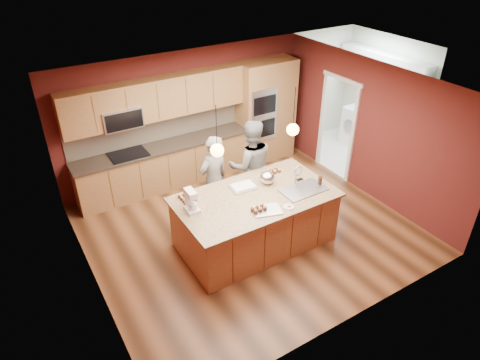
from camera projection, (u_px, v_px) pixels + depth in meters
floor at (248, 229)px, 7.86m from camera, size 5.50×5.50×0.00m
ceiling at (250, 87)px, 6.45m from camera, size 5.50×5.50×0.00m
wall_back at (185, 115)px, 8.98m from camera, size 5.50×0.00×5.50m
wall_front at (356, 249)px, 5.33m from camera, size 5.50×0.00×5.50m
wall_left at (82, 215)px, 5.93m from camera, size 0.00×5.00×5.00m
wall_right at (367, 129)px, 8.38m from camera, size 0.00×5.00×5.00m
cabinet_run at (161, 143)px, 8.68m from camera, size 3.74×0.64×2.30m
oven_column at (266, 111)px, 9.68m from camera, size 1.30×0.62×2.30m
doorway_trim at (337, 129)px, 9.11m from camera, size 0.08×1.11×2.20m
laundry_room at (383, 70)px, 9.65m from camera, size 2.60×2.70×2.70m
pendant_left at (217, 150)px, 6.19m from camera, size 0.20×0.20×0.80m
pendant_right at (293, 129)px, 6.80m from camera, size 0.20×0.20×0.80m
island at (256, 219)px, 7.29m from camera, size 2.64×1.47×1.35m
person_left at (214, 179)px, 7.70m from camera, size 0.69×0.53×1.71m
person_right at (251, 166)px, 8.02m from camera, size 1.06×0.93×1.82m
stand_mixer at (191, 202)px, 6.60m from camera, size 0.20×0.28×0.37m
sheet_cake at (243, 187)px, 7.24m from camera, size 0.46×0.36×0.05m
cooling_rack at (267, 210)px, 6.67m from camera, size 0.52×0.44×0.02m
mixing_bowl at (267, 178)px, 7.33m from camera, size 0.27×0.27×0.23m
plate at (289, 207)px, 6.75m from camera, size 0.17×0.17×0.01m
tumbler at (320, 181)px, 7.31m from camera, size 0.07×0.07×0.14m
phone at (300, 179)px, 7.47m from camera, size 0.13×0.08×0.01m
cupcakes_left at (187, 198)px, 6.92m from camera, size 0.24×0.32×0.07m
cupcakes_rack at (259, 208)px, 6.64m from camera, size 0.26×0.17×0.08m
cupcakes_right at (271, 171)px, 7.65m from camera, size 0.35×0.17×0.08m
washer at (378, 132)px, 10.13m from camera, size 0.88×0.89×1.11m
dryer at (357, 126)px, 10.62m from camera, size 0.63×0.65×0.95m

